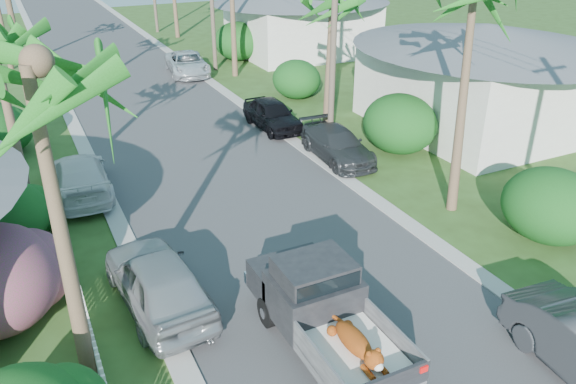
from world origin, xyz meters
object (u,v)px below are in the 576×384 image
palm_l_a (26,66)px  utility_pole_b (334,39)px  parked_car_rm (337,145)px  parked_car_rf (272,114)px  house_right_far (301,24)px  pickup_truck (320,305)px  parked_car_ln (158,281)px  parked_car_rd (187,64)px  parked_car_lf (80,177)px  house_right_near (480,81)px

palm_l_a → utility_pole_b: bearing=40.3°
parked_car_rm → parked_car_rf: (-0.82, 4.62, 0.06)m
parked_car_rf → house_right_far: house_right_far is taller
pickup_truck → parked_car_ln: size_ratio=1.11×
pickup_truck → parked_car_rd: pickup_truck is taller
parked_car_ln → house_right_far: house_right_far is taller
parked_car_rm → palm_l_a: bearing=-140.5°
utility_pole_b → parked_car_ln: bearing=-140.5°
parked_car_lf → utility_pole_b: size_ratio=0.53×
palm_l_a → utility_pole_b: size_ratio=0.91×
parked_car_ln → parked_car_rm: bearing=-149.2°
pickup_truck → parked_car_rm: size_ratio=1.17×
palm_l_a → house_right_near: (19.20, 9.00, -4.71)m
parked_car_rm → parked_car_rf: bearing=102.7°
pickup_truck → parked_car_rm: pickup_truck is taller
parked_car_rd → house_right_far: (9.40, 2.40, 1.43)m
pickup_truck → house_right_far: 31.35m
palm_l_a → house_right_near: palm_l_a is taller
parked_car_rm → parked_car_rf: 4.69m
house_right_near → parked_car_rm: bearing=-175.7°
house_right_far → pickup_truck: bearing=-116.7°
palm_l_a → parked_car_rm: bearing=36.9°
parked_car_rf → parked_car_rm: bearing=-80.7°
parked_car_rm → house_right_far: house_right_far is taller
parked_car_lf → pickup_truck: bearing=112.3°
parked_car_rd → parked_car_rf: bearing=-79.9°
parked_car_rm → house_right_far: 20.30m
parked_car_rd → house_right_far: 9.81m
utility_pole_b → parked_car_rd: bearing=97.8°
parked_car_rf → palm_l_a: size_ratio=0.50×
house_right_far → parked_car_lf: bearing=-136.1°
palm_l_a → house_right_far: size_ratio=0.91×
pickup_truck → house_right_far: size_ratio=0.57×
parked_car_rd → parked_car_rm: bearing=-77.9°
parked_car_rf → house_right_near: (8.82, -4.01, 1.52)m
palm_l_a → parked_car_rf: bearing=51.4°
parked_car_rm → utility_pole_b: bearing=72.2°
parked_car_ln → palm_l_a: bearing=39.5°
pickup_truck → house_right_near: size_ratio=0.57×
pickup_truck → parked_car_rd: size_ratio=1.03×
house_right_far → utility_pole_b: bearing=-113.5°
house_right_near → house_right_far: (0.00, 18.00, -0.10)m
pickup_truck → parked_car_lf: 11.35m
parked_car_ln → utility_pole_b: 13.20m
pickup_truck → house_right_near: house_right_near is taller
palm_l_a → parked_car_rd: bearing=68.3°
house_right_far → parked_car_rd: bearing=-165.7°
parked_car_ln → parked_car_lf: bearing=-88.1°
parked_car_ln → house_right_far: 30.38m
palm_l_a → utility_pole_b: (11.80, 10.00, -2.33)m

